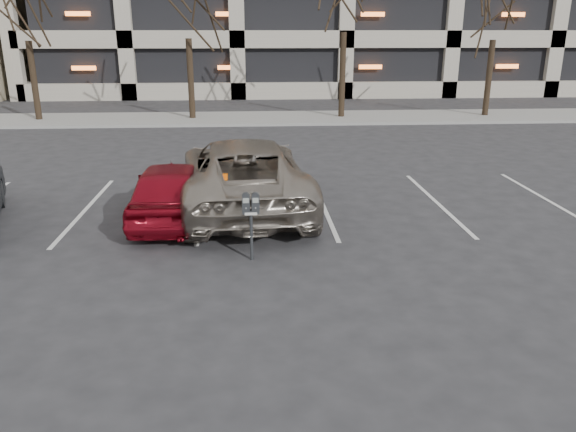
% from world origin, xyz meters
% --- Properties ---
extents(ground, '(140.00, 140.00, 0.00)m').
position_xyz_m(ground, '(0.00, 0.00, 0.00)').
color(ground, '#28282B').
rests_on(ground, ground).
extents(sidewalk, '(80.00, 4.00, 0.12)m').
position_xyz_m(sidewalk, '(0.00, 16.00, 0.06)').
color(sidewalk, gray).
rests_on(sidewalk, ground).
extents(stall_lines, '(16.90, 5.20, 0.00)m').
position_xyz_m(stall_lines, '(-1.40, 2.30, 0.01)').
color(stall_lines, silver).
rests_on(stall_lines, ground).
extents(parking_meter, '(0.32, 0.13, 1.25)m').
position_xyz_m(parking_meter, '(-0.32, -1.03, 0.96)').
color(parking_meter, black).
rests_on(parking_meter, ground).
extents(suv_silver, '(3.24, 6.18, 1.67)m').
position_xyz_m(suv_silver, '(-0.48, 2.14, 0.83)').
color(suv_silver, '#A69B8D').
rests_on(suv_silver, ground).
extents(car_red, '(1.59, 3.92, 1.33)m').
position_xyz_m(car_red, '(-2.05, 1.43, 0.67)').
color(car_red, maroon).
rests_on(car_red, ground).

